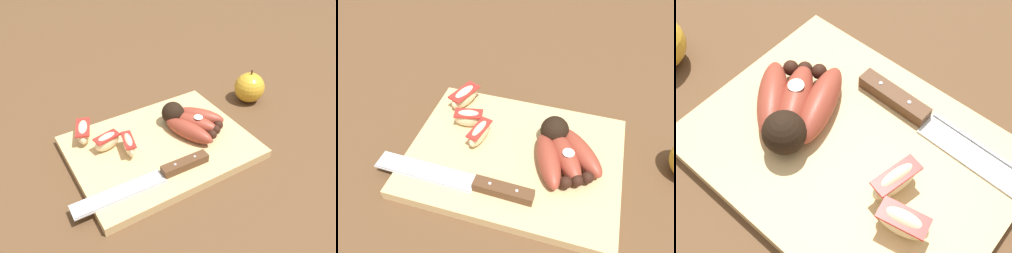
% 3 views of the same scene
% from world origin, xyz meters
% --- Properties ---
extents(ground_plane, '(6.00, 6.00, 0.00)m').
position_xyz_m(ground_plane, '(0.00, 0.00, 0.00)').
color(ground_plane, brown).
extents(cutting_board, '(0.38, 0.28, 0.02)m').
position_xyz_m(cutting_board, '(-0.01, 0.01, 0.01)').
color(cutting_board, tan).
rests_on(cutting_board, ground_plane).
extents(banana_bunch, '(0.14, 0.15, 0.06)m').
position_xyz_m(banana_bunch, '(0.07, 0.03, 0.04)').
color(banana_bunch, black).
rests_on(banana_bunch, cutting_board).
extents(chefs_knife, '(0.28, 0.04, 0.02)m').
position_xyz_m(chefs_knife, '(-0.05, -0.07, 0.03)').
color(chefs_knife, silver).
rests_on(chefs_knife, cutting_board).
extents(apple_wedge_near, '(0.03, 0.07, 0.04)m').
position_xyz_m(apple_wedge_near, '(-0.08, 0.02, 0.04)').
color(apple_wedge_near, beige).
rests_on(apple_wedge_near, cutting_board).
extents(apple_wedge_middle, '(0.06, 0.04, 0.04)m').
position_xyz_m(apple_wedge_middle, '(-0.11, 0.06, 0.04)').
color(apple_wedge_middle, beige).
rests_on(apple_wedge_middle, cutting_board).
extents(apple_wedge_far, '(0.05, 0.08, 0.04)m').
position_xyz_m(apple_wedge_far, '(-0.14, 0.11, 0.04)').
color(apple_wedge_far, beige).
rests_on(apple_wedge_far, cutting_board).
extents(whole_apple, '(0.08, 0.08, 0.09)m').
position_xyz_m(whole_apple, '(0.29, 0.07, 0.04)').
color(whole_apple, gold).
rests_on(whole_apple, ground_plane).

